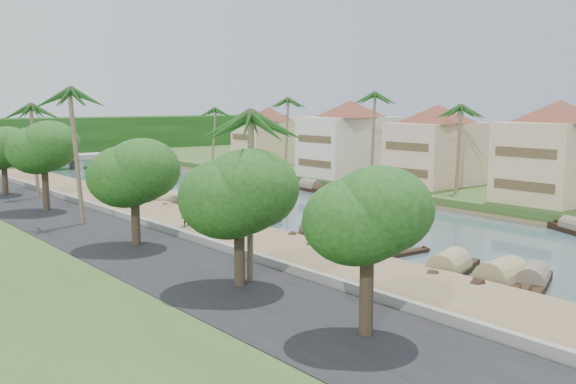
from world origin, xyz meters
TOP-DOWN VIEW (x-y plane):
  - ground at (0.00, 0.00)m, footprint 220.00×220.00m
  - left_bank at (-16.00, 20.00)m, footprint 10.00×180.00m
  - right_bank at (19.00, 20.00)m, footprint 16.00×180.00m
  - road at (-24.50, 20.00)m, footprint 8.00×180.00m
  - retaining_wall at (-20.20, 20.00)m, footprint 0.40×180.00m
  - far_right_fill at (56.00, 20.00)m, footprint 60.00×220.00m
  - treeline at (0.00, 100.00)m, footprint 120.00×14.00m
  - bridge at (0.00, 72.00)m, footprint 28.00×4.00m
  - building_near at (18.99, -2.00)m, footprint 14.85×14.85m
  - building_mid at (19.99, 14.00)m, footprint 14.11×14.11m
  - building_far at (18.99, 28.00)m, footprint 15.59×15.59m
  - building_distant at (19.99, 48.00)m, footprint 12.62×12.62m
  - sampan_0 at (-7.88, -15.36)m, footprint 7.82×4.44m
  - sampan_1 at (-9.11, -14.05)m, footprint 8.98×2.73m
  - sampan_2 at (-9.40, -10.39)m, footprint 9.35×4.52m
  - sampan_3 at (-9.95, -2.52)m, footprint 8.87×4.39m
  - sampan_4 at (-10.49, -0.62)m, footprint 7.79×2.07m
  - sampan_5 at (-8.36, 2.73)m, footprint 7.51×3.12m
  - sampan_6 at (-8.88, 2.75)m, footprint 8.53×3.30m
  - sampan_7 at (-8.74, 12.57)m, footprint 6.50×4.04m
  - sampan_8 at (-8.33, 14.61)m, footprint 7.98×3.28m
  - sampan_9 at (-9.28, 14.45)m, footprint 7.92×5.28m
  - sampan_10 at (-8.84, 22.45)m, footprint 7.37×2.01m
  - sampan_11 at (-9.47, 26.36)m, footprint 7.42×1.92m
  - sampan_12 at (-9.21, 23.49)m, footprint 9.68×3.01m
  - sampan_13 at (-10.29, 26.42)m, footprint 8.24×2.73m
  - sampan_14 at (10.13, -8.76)m, footprint 4.37×7.46m
  - sampan_15 at (9.21, 10.80)m, footprint 4.32×8.11m
  - sampan_16 at (10.12, 25.97)m, footprint 2.21×8.80m
  - canoe_1 at (-6.90, -4.93)m, footprint 4.74×1.12m
  - canoe_2 at (-10.55, 17.87)m, footprint 5.20×1.58m
  - palm_1 at (16.00, 7.93)m, footprint 3.20×3.20m
  - palm_2 at (15.00, 19.98)m, footprint 3.20×3.20m
  - palm_3 at (16.00, 38.40)m, footprint 3.20×3.20m
  - palm_4 at (-23.00, -7.36)m, footprint 3.20×3.20m
  - palm_5 at (-24.00, 14.72)m, footprint 3.20×3.20m
  - palm_6 at (-22.00, 31.89)m, footprint 3.20×3.20m
  - palm_7 at (14.00, 55.34)m, footprint 3.20×3.20m
  - tree_0 at (-24.00, -17.17)m, footprint 4.45×4.45m
  - tree_1 at (-24.00, -7.78)m, footprint 5.23×5.23m
  - tree_2 at (-24.00, 4.74)m, footprint 5.16×5.16m
  - tree_3 at (-24.00, 23.18)m, footprint 5.29×5.29m
  - tree_4 at (-24.00, 36.24)m, footprint 5.03×5.03m
  - tree_6 at (24.00, 30.38)m, footprint 4.26×4.26m
  - person_near at (-12.79, -6.89)m, footprint 0.62×0.52m
  - person_far at (-16.52, 11.29)m, footprint 0.73×0.59m

SIDE VIEW (x-z plane):
  - ground at x=0.00m, z-range 0.00..0.00m
  - canoe_1 at x=-6.90m, z-range -0.28..0.48m
  - canoe_2 at x=-10.55m, z-range -0.27..0.47m
  - left_bank at x=-16.00m, z-range 0.00..0.80m
  - sampan_7 at x=-8.74m, z-range -0.50..1.31m
  - sampan_14 at x=10.13m, z-range -0.54..1.35m
  - sampan_10 at x=-8.84m, z-range -0.61..1.43m
  - sampan_9 at x=-9.28m, z-range -0.63..1.45m
  - sampan_0 at x=-7.88m, z-range -0.63..1.45m
  - sampan_16 at x=10.12m, z-range -0.65..1.48m
  - sampan_11 at x=-9.47m, z-range -0.66..1.49m
  - sampan_15 at x=9.21m, z-range -0.67..1.50m
  - sampan_4 at x=-10.49m, z-range -0.69..1.52m
  - sampan_13 at x=-10.29m, z-range -0.69..1.52m
  - sampan_12 at x=-9.21m, z-range -0.71..1.55m
  - sampan_3 at x=-9.95m, z-range -0.75..1.59m
  - sampan_5 at x=-8.36m, z-range -0.74..1.58m
  - sampan_2 at x=-9.40m, z-range -0.78..1.62m
  - sampan_8 at x=-8.33m, z-range -0.77..1.61m
  - sampan_6 at x=-8.88m, z-range -0.81..1.65m
  - sampan_1 at x=-9.11m, z-range -0.87..1.71m
  - far_right_fill at x=56.00m, z-range 0.00..1.15m
  - right_bank at x=19.00m, z-range 0.00..1.20m
  - road at x=-24.50m, z-range 0.00..1.40m
  - retaining_wall at x=-20.20m, z-range 0.80..1.90m
  - person_far at x=-16.52m, z-range 0.80..2.24m
  - person_near at x=-12.79m, z-range 0.80..2.24m
  - bridge at x=0.00m, z-range 0.52..2.92m
  - treeline at x=0.00m, z-range 0.00..8.00m
  - building_distant at x=19.99m, z-range 1.28..10.48m
  - tree_6 at x=24.00m, z-range 2.70..9.39m
  - building_mid at x=19.99m, z-range 1.28..10.98m
  - tree_4 at x=-24.00m, z-range 2.76..9.76m
  - tree_1 at x=-24.00m, z-range 2.73..9.83m
  - tree_2 at x=-24.00m, z-range 2.76..9.87m
  - building_near at x=18.99m, z-range 1.28..11.48m
  - building_far at x=18.99m, z-range 1.28..11.48m
  - tree_0 at x=-24.00m, z-range 2.94..9.86m
  - tree_3 at x=-24.00m, z-range 3.09..10.99m
  - palm_7 at x=14.00m, z-range 4.67..15.10m
  - palm_4 at x=-23.00m, z-range 4.95..15.58m
  - palm_1 at x=16.00m, z-range 4.95..15.98m
  - palm_6 at x=-22.00m, z-range 5.11..16.06m
  - palm_3 at x=16.00m, z-range 5.38..17.35m
  - palm_5 at x=-24.00m, z-range 5.70..17.93m
  - palm_2 at x=15.00m, z-range 5.64..18.17m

